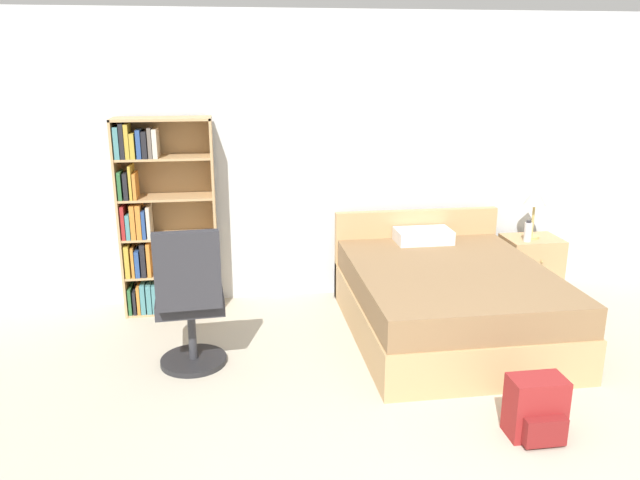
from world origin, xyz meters
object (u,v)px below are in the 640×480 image
(table_lamp, at_px, (535,198))
(bed, at_px, (446,298))
(backpack_red, at_px, (536,409))
(nightstand, at_px, (530,266))
(office_chair, at_px, (190,303))
(water_bottle, at_px, (528,231))
(bookshelf, at_px, (155,218))

(table_lamp, bearing_deg, bed, -145.77)
(table_lamp, distance_m, backpack_red, 2.60)
(nightstand, bearing_deg, office_chair, -160.66)
(water_bottle, bearing_deg, bookshelf, 176.88)
(office_chair, height_order, backpack_red, office_chair)
(table_lamp, bearing_deg, backpack_red, -114.93)
(bookshelf, distance_m, water_bottle, 3.38)
(backpack_red, bearing_deg, office_chair, 150.98)
(water_bottle, distance_m, backpack_red, 2.40)
(table_lamp, height_order, water_bottle, table_lamp)
(backpack_red, bearing_deg, bookshelf, 135.98)
(backpack_red, bearing_deg, nightstand, 64.71)
(nightstand, relative_size, backpack_red, 1.47)
(nightstand, distance_m, backpack_red, 2.49)
(office_chair, distance_m, water_bottle, 3.19)
(office_chair, distance_m, table_lamp, 3.33)
(nightstand, height_order, backpack_red, nightstand)
(bookshelf, relative_size, office_chair, 1.57)
(water_bottle, bearing_deg, backpack_red, -113.95)
(bed, bearing_deg, backpack_red, -88.68)
(backpack_red, bearing_deg, water_bottle, 66.05)
(office_chair, xyz_separation_m, table_lamp, (3.12, 1.11, 0.41))
(bed, distance_m, nightstand, 1.32)
(table_lamp, height_order, backpack_red, table_lamp)
(bookshelf, distance_m, office_chair, 1.28)
(water_bottle, bearing_deg, office_chair, -161.73)
(office_chair, bearing_deg, bookshelf, 106.10)
(table_lamp, bearing_deg, water_bottle, -131.31)
(nightstand, relative_size, water_bottle, 2.79)
(bed, bearing_deg, nightstand, 33.66)
(bookshelf, xyz_separation_m, table_lamp, (3.46, -0.08, 0.08))
(office_chair, height_order, table_lamp, office_chair)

